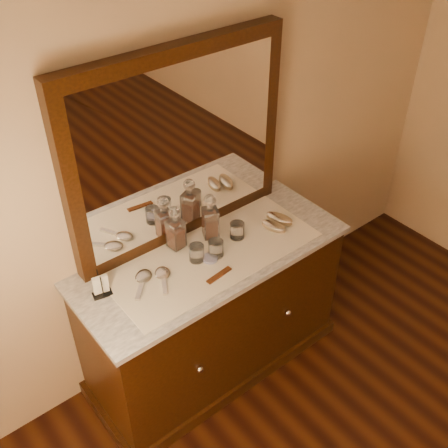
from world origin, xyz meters
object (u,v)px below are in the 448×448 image
Objects in this scene: decanter_left at (176,232)px; brush_far at (279,219)px; comb at (219,275)px; hand_mirror_inner at (163,275)px; dresser_cabinet at (213,313)px; hand_mirror_outer at (143,279)px; napkin_rack at (101,286)px; pin_dish at (210,258)px; brush_near at (274,226)px; decanter_right at (210,220)px; mirror_frame at (179,148)px.

brush_far is at bearing -18.02° from decanter_left.
comb is at bearing -83.81° from decanter_left.
hand_mirror_inner is (-0.21, 0.16, 0.00)m from comb.
brush_far reaches higher than dresser_cabinet.
hand_mirror_outer is (-0.82, 0.07, -0.01)m from brush_far.
napkin_rack is at bearing 147.29° from comb.
brush_near is at bearing -2.77° from pin_dish.
brush_near is at bearing -5.43° from hand_mirror_inner.
comb is at bearing -37.48° from hand_mirror_inner.
hand_mirror_outer is 0.96× the size of hand_mirror_inner.
brush_far is at bearing 1.02° from pin_dish.
decanter_right reaches higher than dresser_cabinet.
brush_near is 0.76m from hand_mirror_outer.
dresser_cabinet is 5.64× the size of decanter_left.
dresser_cabinet is 0.45m from pin_dish.
napkin_rack is at bearing 164.41° from hand_mirror_inner.
decanter_left is 1.34× the size of hand_mirror_outer.
mirror_frame is 0.70m from brush_far.
comb is 0.56m from napkin_rack.
decanter_left is at bearing 89.53° from comb.
dresser_cabinet is at bearing -7.12° from hand_mirror_outer.
comb is 0.27m from hand_mirror_inner.
hand_mirror_outer is at bearing -158.32° from decanter_left.
napkin_rack reaches higher than hand_mirror_outer.
brush_near is 0.91× the size of brush_far.
brush_near reaches higher than dresser_cabinet.
brush_near is at bearing -38.57° from mirror_frame.
mirror_frame is 0.43m from decanter_right.
napkin_rack is (-0.57, -0.16, -0.45)m from mirror_frame.
hand_mirror_inner is at bearing 135.86° from comb.
napkin_rack is 0.87× the size of brush_near.
decanter_right is 0.40m from brush_far.
decanter_left is (0.46, 0.07, 0.05)m from napkin_rack.
mirror_frame reaches higher than napkin_rack.
brush_far reaches higher than pin_dish.
decanter_right is (0.08, -0.13, -0.40)m from mirror_frame.
pin_dish is at bearing -12.85° from napkin_rack.
comb is at bearing -26.05° from napkin_rack.
decanter_right is 0.47m from hand_mirror_outer.
comb reaches higher than dresser_cabinet.
decanter_left is 0.97× the size of decanter_right.
pin_dish reaches higher than dresser_cabinet.
pin_dish is (-0.04, -0.28, -0.49)m from mirror_frame.
comb is 0.46m from brush_near.
mirror_frame is 6.20× the size of hand_mirror_inner.
decanter_right is at bearing 53.24° from comb.
brush_far is 0.73m from hand_mirror_inner.
dresser_cabinet is 9.05× the size of brush_near.
mirror_frame is at bearing 122.37° from decanter_right.
dresser_cabinet is 0.48m from comb.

